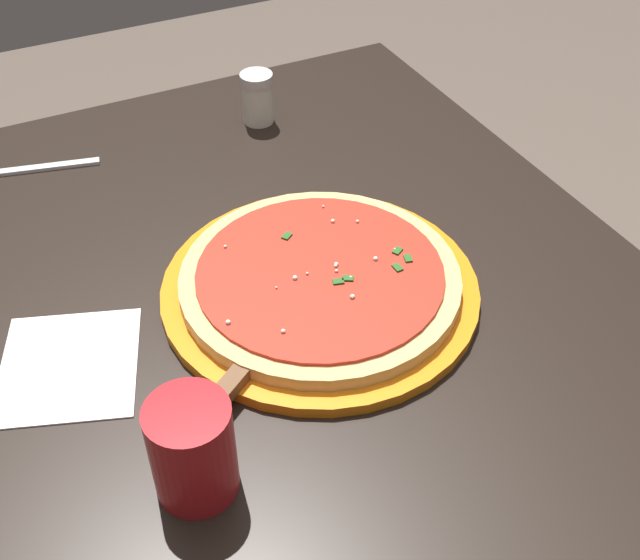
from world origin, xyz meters
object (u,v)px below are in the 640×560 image
(serving_plate, at_px, (320,289))
(pizza, at_px, (320,278))
(fork, at_px, (19,171))
(pizza_server, at_px, (234,382))
(parmesan_shaker, at_px, (257,98))
(cup_tall_drink, at_px, (193,449))
(napkin_folded_right, at_px, (69,365))

(serving_plate, distance_m, pizza, 0.02)
(fork, bearing_deg, pizza, 32.92)
(pizza_server, height_order, parmesan_shaker, parmesan_shaker)
(pizza_server, height_order, cup_tall_drink, cup_tall_drink)
(pizza, xyz_separation_m, fork, (-0.39, -0.25, -0.02))
(serving_plate, relative_size, fork, 1.88)
(pizza_server, xyz_separation_m, fork, (-0.48, -0.12, -0.02))
(cup_tall_drink, distance_m, napkin_folded_right, 0.21)
(pizza_server, relative_size, fork, 1.12)
(pizza_server, relative_size, cup_tall_drink, 2.09)
(fork, bearing_deg, cup_tall_drink, 4.99)
(serving_plate, height_order, pizza_server, pizza_server)
(serving_plate, distance_m, cup_tall_drink, 0.27)
(parmesan_shaker, bearing_deg, pizza, -12.78)
(fork, bearing_deg, parmesan_shaker, 86.70)
(serving_plate, xyz_separation_m, napkin_folded_right, (-0.02, -0.27, -0.01))
(pizza, xyz_separation_m, napkin_folded_right, (-0.02, -0.27, -0.02))
(serving_plate, bearing_deg, cup_tall_drink, -49.70)
(pizza, distance_m, cup_tall_drink, 0.27)
(pizza, relative_size, parmesan_shaker, 4.12)
(napkin_folded_right, height_order, parmesan_shaker, parmesan_shaker)
(napkin_folded_right, relative_size, parmesan_shaker, 2.00)
(pizza, bearing_deg, napkin_folded_right, -93.21)
(napkin_folded_right, bearing_deg, parmesan_shaker, 134.89)
(pizza, relative_size, fork, 1.65)
(pizza, xyz_separation_m, cup_tall_drink, (0.17, -0.20, 0.03))
(fork, bearing_deg, serving_plate, 32.92)
(napkin_folded_right, distance_m, parmesan_shaker, 0.51)
(cup_tall_drink, relative_size, parmesan_shaker, 1.34)
(cup_tall_drink, height_order, parmesan_shaker, cup_tall_drink)
(pizza, height_order, cup_tall_drink, cup_tall_drink)
(pizza, bearing_deg, serving_plate, -106.69)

